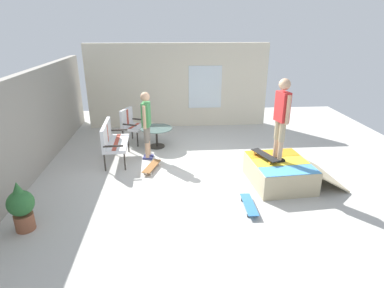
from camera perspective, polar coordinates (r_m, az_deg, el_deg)
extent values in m
cube|color=beige|center=(7.58, 2.38, -5.54)|extent=(12.00, 12.00, 0.10)
cube|color=gray|center=(7.76, -28.30, 2.22)|extent=(9.00, 0.20, 2.34)
cube|color=beige|center=(10.72, -2.54, 10.49)|extent=(0.20, 6.00, 2.76)
cube|color=silver|center=(10.68, 2.39, 10.27)|extent=(0.03, 1.10, 1.40)
cube|color=tan|center=(7.23, 15.49, -4.99)|extent=(1.48, 1.32, 0.52)
cube|color=#4C99D8|center=(6.74, 17.26, -4.61)|extent=(0.53, 1.21, 0.01)
cube|color=yellow|center=(7.12, 15.70, -3.04)|extent=(0.53, 1.21, 0.01)
cube|color=orange|center=(7.51, 14.30, -1.63)|extent=(0.53, 1.21, 0.01)
cylinder|color=#B2B2B7|center=(6.92, 11.25, -3.63)|extent=(1.33, 0.15, 0.05)
cube|color=tan|center=(7.66, 21.92, -4.51)|extent=(1.40, 0.85, 0.44)
cylinder|color=#2D2823|center=(7.76, -12.09, -3.16)|extent=(0.04, 0.04, 0.44)
cylinder|color=#2D2823|center=(8.84, -11.45, -0.07)|extent=(0.04, 0.04, 0.44)
cylinder|color=#2D2823|center=(7.83, -15.52, -3.27)|extent=(0.04, 0.04, 0.44)
cylinder|color=#2D2823|center=(8.90, -14.46, -0.19)|extent=(0.04, 0.04, 0.44)
cube|color=silver|center=(8.23, -13.51, 0.10)|extent=(1.27, 0.60, 0.08)
cube|color=#B74738|center=(8.22, -13.53, 0.37)|extent=(1.21, 0.15, 0.00)
cube|color=silver|center=(8.17, -15.31, 1.93)|extent=(1.25, 0.13, 0.50)
cube|color=#B74738|center=(8.17, -15.31, 1.93)|extent=(0.10, 0.09, 0.46)
cube|color=#2D2823|center=(7.62, -14.10, -0.39)|extent=(0.06, 0.47, 0.04)
cube|color=#2D2823|center=(8.75, -13.17, 2.48)|extent=(0.06, 0.47, 0.04)
cylinder|color=#2D2823|center=(9.18, -9.85, 0.84)|extent=(0.04, 0.04, 0.44)
cylinder|color=#2D2823|center=(9.63, -8.35, 1.90)|extent=(0.04, 0.04, 0.44)
cylinder|color=#2D2823|center=(9.41, -12.38, 1.15)|extent=(0.04, 0.04, 0.44)
cylinder|color=#2D2823|center=(9.84, -10.80, 2.17)|extent=(0.04, 0.04, 0.44)
cube|color=silver|center=(9.43, -10.44, 3.02)|extent=(0.78, 0.75, 0.08)
cube|color=#B74738|center=(9.42, -10.46, 3.26)|extent=(0.57, 0.32, 0.00)
cube|color=silver|center=(9.46, -11.81, 4.82)|extent=(0.60, 0.31, 0.50)
cube|color=#B74738|center=(9.46, -11.81, 4.82)|extent=(0.12, 0.12, 0.46)
cube|color=#2D2823|center=(9.14, -11.37, 3.43)|extent=(0.22, 0.45, 0.04)
cube|color=#2D2823|center=(9.63, -9.68, 4.44)|extent=(0.22, 0.45, 0.04)
cylinder|color=#2D2823|center=(9.06, -6.41, 1.13)|extent=(0.06, 0.06, 0.55)
cylinder|color=#2D2823|center=(9.15, -6.34, -0.40)|extent=(0.44, 0.44, 0.03)
cylinder|color=#4C6660|center=(8.97, -6.48, 2.84)|extent=(0.90, 0.90, 0.02)
cube|color=navy|center=(8.36, -8.06, -2.55)|extent=(0.15, 0.25, 0.05)
cylinder|color=tan|center=(8.27, -8.14, -1.07)|extent=(0.10, 0.10, 0.42)
cylinder|color=slate|center=(8.12, -8.29, 1.65)|extent=(0.13, 0.13, 0.42)
cube|color=navy|center=(8.51, -7.81, -2.10)|extent=(0.15, 0.25, 0.05)
cylinder|color=tan|center=(8.42, -7.89, -0.64)|extent=(0.10, 0.10, 0.42)
cylinder|color=slate|center=(8.28, -8.03, 2.04)|extent=(0.13, 0.13, 0.42)
cube|color=#3F8C4C|center=(8.05, -8.35, 5.31)|extent=(0.34, 0.23, 0.62)
sphere|color=tan|center=(7.94, -8.52, 8.48)|extent=(0.24, 0.24, 0.24)
cylinder|color=tan|center=(7.87, -8.65, 4.78)|extent=(0.08, 0.08, 0.58)
cylinder|color=tan|center=(8.24, -8.04, 5.56)|extent=(0.08, 0.08, 0.58)
cube|color=black|center=(7.07, 15.52, -2.91)|extent=(0.17, 0.26, 0.05)
cylinder|color=tan|center=(6.98, 15.70, -1.15)|extent=(0.10, 0.10, 0.42)
cylinder|color=tan|center=(6.84, 16.04, 2.12)|extent=(0.13, 0.13, 0.42)
cube|color=black|center=(7.20, 14.78, -2.40)|extent=(0.17, 0.26, 0.05)
cylinder|color=tan|center=(7.11, 14.95, -0.66)|extent=(0.10, 0.10, 0.42)
cylinder|color=tan|center=(6.97, 15.27, 2.55)|extent=(0.13, 0.13, 0.42)
cube|color=red|center=(6.76, 16.08, 6.52)|extent=(0.35, 0.25, 0.62)
sphere|color=tan|center=(6.67, 16.48, 10.33)|extent=(0.24, 0.24, 0.24)
cylinder|color=tan|center=(6.61, 17.03, 5.91)|extent=(0.08, 0.08, 0.59)
cylinder|color=tan|center=(6.93, 15.15, 6.77)|extent=(0.08, 0.08, 0.59)
cube|color=brown|center=(7.73, -7.31, -3.98)|extent=(0.82, 0.45, 0.02)
cylinder|color=silver|center=(7.97, -6.02, -3.66)|extent=(0.06, 0.05, 0.06)
cylinder|color=silver|center=(8.02, -7.09, -3.53)|extent=(0.06, 0.05, 0.06)
cylinder|color=silver|center=(7.50, -7.50, -5.38)|extent=(0.06, 0.05, 0.06)
cylinder|color=silver|center=(7.55, -8.63, -5.23)|extent=(0.06, 0.05, 0.06)
cube|color=#3372B2|center=(6.24, 10.32, -10.69)|extent=(0.80, 0.22, 0.02)
cylinder|color=#333333|center=(6.52, 10.42, -9.86)|extent=(0.06, 0.03, 0.06)
cylinder|color=#333333|center=(6.49, 9.03, -9.94)|extent=(0.06, 0.03, 0.06)
cylinder|color=#333333|center=(6.06, 11.62, -12.55)|extent=(0.06, 0.03, 0.06)
cylinder|color=#333333|center=(6.03, 10.11, -12.65)|extent=(0.06, 0.03, 0.06)
cube|color=black|center=(7.11, 13.08, -1.94)|extent=(0.82, 0.46, 0.01)
cylinder|color=gold|center=(7.39, 12.25, -1.54)|extent=(0.06, 0.05, 0.06)
cylinder|color=gold|center=(7.30, 11.23, -1.74)|extent=(0.06, 0.05, 0.06)
cylinder|color=gold|center=(6.99, 14.94, -3.13)|extent=(0.06, 0.05, 0.06)
cylinder|color=gold|center=(6.89, 13.90, -3.37)|extent=(0.06, 0.05, 0.06)
cylinder|color=brown|center=(6.27, -28.06, -12.34)|extent=(0.32, 0.32, 0.30)
sphere|color=#2D6B33|center=(6.09, -28.66, -9.40)|extent=(0.44, 0.44, 0.44)
cone|color=#2D6B33|center=(5.97, -29.09, -7.22)|extent=(0.24, 0.24, 0.28)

